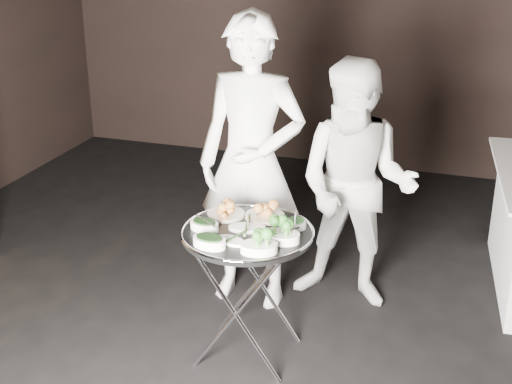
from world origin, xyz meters
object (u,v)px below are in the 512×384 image
(waiter_right, at_px, (356,187))
(serving_tray, at_px, (247,233))
(tray_stand, at_px, (248,288))
(waiter_left, at_px, (252,164))

(waiter_right, bearing_deg, serving_tray, -116.75)
(tray_stand, bearing_deg, serving_tray, 0.00)
(serving_tray, distance_m, waiter_left, 0.68)
(tray_stand, xyz_separation_m, waiter_right, (0.44, 0.79, 0.37))
(waiter_left, xyz_separation_m, waiter_right, (0.63, 0.16, -0.13))
(serving_tray, xyz_separation_m, waiter_left, (-0.19, 0.63, 0.16))
(waiter_left, bearing_deg, serving_tray, -72.93)
(serving_tray, bearing_deg, waiter_left, 106.49)
(waiter_left, bearing_deg, waiter_right, 15.14)
(serving_tray, xyz_separation_m, waiter_right, (0.44, 0.79, 0.02))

